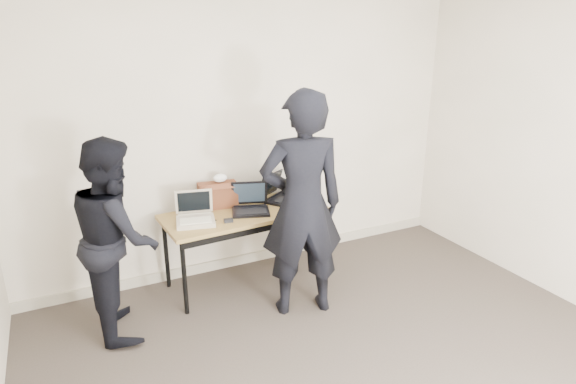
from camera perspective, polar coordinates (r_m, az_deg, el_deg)
room at (r=2.82m, az=12.72°, el=-2.05°), size 4.60×4.60×2.80m
desk at (r=4.50m, az=-5.10°, el=-3.06°), size 1.54×0.74×0.72m
laptop_beige at (r=4.29m, az=-10.94°, el=-2.85°), size 0.39×0.38×0.26m
laptop_center at (r=4.48m, az=-4.50°, el=-1.51°), size 0.43×0.42×0.26m
laptop_right at (r=4.75m, az=-1.02°, el=-0.22°), size 0.49×0.49×0.26m
leather_satchel at (r=4.58m, az=-8.32°, el=-0.29°), size 0.38×0.22×0.25m
tissue at (r=4.54m, az=-8.06°, el=1.65°), size 0.14×0.12×0.08m
equipment_box at (r=4.86m, az=0.95°, el=0.27°), size 0.24×0.20×0.13m
power_brick at (r=4.25m, az=-7.07°, el=-3.37°), size 0.08×0.06×0.03m
cables at (r=4.51m, az=-4.80°, el=-2.11°), size 1.16×0.42×0.01m
person_typist at (r=3.93m, az=1.67°, el=-1.65°), size 0.79×0.61×1.91m
person_observer at (r=3.98m, az=-19.70°, el=-5.06°), size 0.61×0.78×1.59m
baseboard at (r=5.12m, az=-4.16°, el=-7.67°), size 4.50×0.03×0.10m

